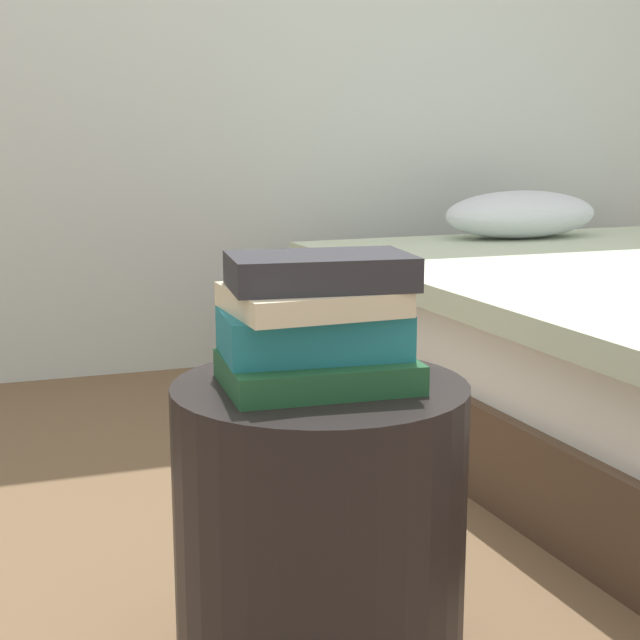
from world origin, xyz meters
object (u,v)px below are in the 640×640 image
side_table (320,538)px  book_charcoal (320,271)px  book_forest (317,371)px  book_teal (313,333)px  book_cream (312,299)px

side_table → book_charcoal: book_charcoal is taller
side_table → book_forest: bearing=-139.3°
book_teal → book_charcoal: book_charcoal is taller
book_teal → book_cream: (-0.00, -0.00, 0.05)m
side_table → book_teal: bearing=120.0°
side_table → book_cream: size_ratio=2.06×
book_forest → book_teal: bearing=94.2°
book_forest → book_charcoal: book_charcoal is taller
book_cream → book_forest: bearing=-80.5°
side_table → book_charcoal: 0.39m
book_teal → book_charcoal: bearing=-36.7°
book_forest → book_charcoal: bearing=52.1°
side_table → book_charcoal: size_ratio=1.86×
book_teal → book_charcoal: size_ratio=1.01×
side_table → book_charcoal: bearing=65.1°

